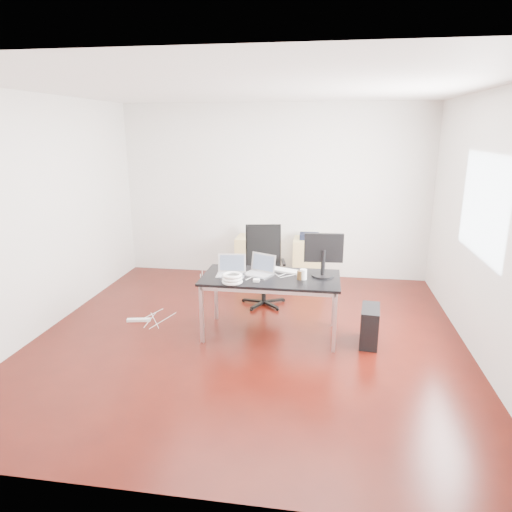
# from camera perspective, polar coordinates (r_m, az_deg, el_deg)

# --- Properties ---
(room_shell) EXTENTS (5.00, 5.00, 5.00)m
(room_shell) POSITION_cam_1_polar(r_m,az_deg,el_deg) (5.08, -0.53, 4.36)
(room_shell) COLOR #330A05
(room_shell) RESTS_ON ground
(desk) EXTENTS (1.60, 0.80, 0.73)m
(desk) POSITION_cam_1_polar(r_m,az_deg,el_deg) (5.35, 1.85, -3.12)
(desk) COLOR black
(desk) RESTS_ON ground
(office_chair) EXTENTS (0.55, 0.57, 1.08)m
(office_chair) POSITION_cam_1_polar(r_m,az_deg,el_deg) (6.37, 0.97, -0.70)
(office_chair) COLOR black
(office_chair) RESTS_ON ground
(filing_cabinet_left) EXTENTS (0.50, 0.50, 0.70)m
(filing_cabinet_left) POSITION_cam_1_polar(r_m,az_deg,el_deg) (7.52, -0.46, -0.18)
(filing_cabinet_left) COLOR tan
(filing_cabinet_left) RESTS_ON ground
(filing_cabinet_right) EXTENTS (0.50, 0.50, 0.70)m
(filing_cabinet_right) POSITION_cam_1_polar(r_m,az_deg,el_deg) (7.43, 6.65, -0.47)
(filing_cabinet_right) COLOR tan
(filing_cabinet_right) RESTS_ON ground
(pc_tower) EXTENTS (0.25, 0.47, 0.44)m
(pc_tower) POSITION_cam_1_polar(r_m,az_deg,el_deg) (5.44, 14.01, -8.46)
(pc_tower) COLOR black
(pc_tower) RESTS_ON ground
(wastebasket) EXTENTS (0.27, 0.27, 0.28)m
(wastebasket) POSITION_cam_1_polar(r_m,az_deg,el_deg) (7.56, 1.66, -1.76)
(wastebasket) COLOR black
(wastebasket) RESTS_ON ground
(power_strip) EXTENTS (0.31, 0.12, 0.04)m
(power_strip) POSITION_cam_1_polar(r_m,az_deg,el_deg) (6.13, -14.44, -7.75)
(power_strip) COLOR white
(power_strip) RESTS_ON ground
(laptop_left) EXTENTS (0.35, 0.28, 0.23)m
(laptop_left) POSITION_cam_1_polar(r_m,az_deg,el_deg) (5.39, -3.13, -1.79)
(laptop_left) COLOR silver
(laptop_left) RESTS_ON desk
(laptop_right) EXTENTS (0.41, 0.37, 0.23)m
(laptop_right) POSITION_cam_1_polar(r_m,az_deg,el_deg) (5.39, 0.50, -1.74)
(laptop_right) COLOR silver
(laptop_right) RESTS_ON desk
(monitor) EXTENTS (0.45, 0.26, 0.51)m
(monitor) POSITION_cam_1_polar(r_m,az_deg,el_deg) (5.33, 8.44, 0.43)
(monitor) COLOR black
(monitor) RESTS_ON desk
(keyboard) EXTENTS (0.46, 0.29, 0.02)m
(keyboard) POSITION_cam_1_polar(r_m,az_deg,el_deg) (5.52, 3.91, -1.86)
(keyboard) COLOR white
(keyboard) RESTS_ON desk
(cup_white) EXTENTS (0.08, 0.08, 0.12)m
(cup_white) POSITION_cam_1_polar(r_m,az_deg,el_deg) (5.24, 5.93, -2.29)
(cup_white) COLOR white
(cup_white) RESTS_ON desk
(cup_brown) EXTENTS (0.08, 0.08, 0.10)m
(cup_brown) POSITION_cam_1_polar(r_m,az_deg,el_deg) (5.24, 5.55, -2.39)
(cup_brown) COLOR brown
(cup_brown) RESTS_ON desk
(cable_coil) EXTENTS (0.24, 0.24, 0.11)m
(cable_coil) POSITION_cam_1_polar(r_m,az_deg,el_deg) (5.10, -2.99, -2.82)
(cable_coil) COLOR white
(cable_coil) RESTS_ON desk
(power_adapter) EXTENTS (0.07, 0.07, 0.03)m
(power_adapter) POSITION_cam_1_polar(r_m,az_deg,el_deg) (5.15, 0.05, -3.06)
(power_adapter) COLOR white
(power_adapter) RESTS_ON desk
(speaker) EXTENTS (0.10, 0.09, 0.18)m
(speaker) POSITION_cam_1_polar(r_m,az_deg,el_deg) (7.47, -0.92, 3.19)
(speaker) COLOR #9E9E9E
(speaker) RESTS_ON filing_cabinet_left
(navy_garment) EXTENTS (0.30, 0.24, 0.09)m
(navy_garment) POSITION_cam_1_polar(r_m,az_deg,el_deg) (7.33, 6.67, 2.49)
(navy_garment) COLOR black
(navy_garment) RESTS_ON filing_cabinet_right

